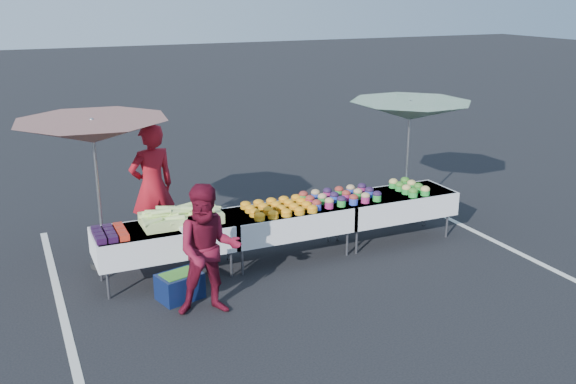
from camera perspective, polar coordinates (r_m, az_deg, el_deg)
name	(u,v)px	position (r m, az deg, el deg)	size (l,w,h in m)	color
ground	(288,257)	(9.45, 0.00, -5.80)	(80.00, 80.00, 0.00)	black
stripe_left	(59,298)	(8.76, -19.70, -8.83)	(0.10, 5.00, 0.00)	silver
stripe_right	(463,226)	(11.06, 15.31, -2.91)	(0.10, 5.00, 0.00)	silver
table_left	(165,238)	(8.70, -10.90, -4.07)	(1.86, 0.81, 0.75)	white
table_center	(288,220)	(9.24, 0.00, -2.47)	(1.86, 0.81, 0.75)	white
table_right	(394,203)	(10.07, 9.38, -1.01)	(1.86, 0.81, 0.75)	white
berry_punnets	(110,233)	(8.46, -15.56, -3.55)	(0.40, 0.54, 0.08)	black
corn_pile	(181,217)	(8.71, -9.51, -2.19)	(1.16, 0.57, 0.26)	#B4DA70
plastic_bags	(192,229)	(8.43, -8.50, -3.26)	(0.30, 0.25, 0.05)	white
carrot_bowls	(279,207)	(9.10, -0.84, -1.34)	(0.95, 0.69, 0.11)	orange
potato_cups	(340,196)	(9.52, 4.67, -0.35)	(1.14, 0.58, 0.16)	blue
bean_baskets	(409,187)	(10.14, 10.70, 0.45)	(0.36, 0.68, 0.15)	green
vendor	(152,187)	(9.71, -11.97, 0.45)	(0.70, 0.46, 1.91)	#A7131F
customer	(208,250)	(7.64, -7.08, -5.17)	(0.78, 0.61, 1.61)	maroon
umbrella_left	(93,132)	(8.97, -16.97, 5.09)	(2.58, 2.58, 2.12)	black
umbrella_right	(410,111)	(10.71, 10.81, 7.04)	(2.57, 2.57, 2.05)	black
storage_bin	(180,285)	(8.28, -9.60, -8.19)	(0.61, 0.51, 0.35)	#0C183E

